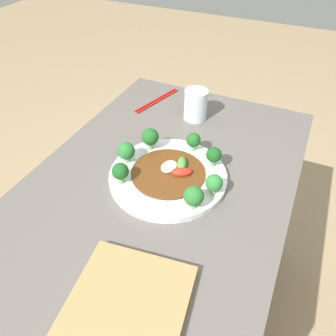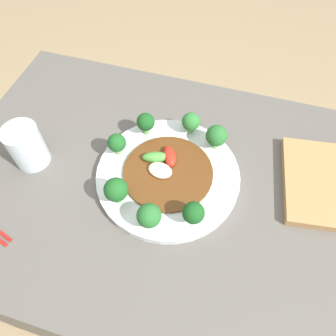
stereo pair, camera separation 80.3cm
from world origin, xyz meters
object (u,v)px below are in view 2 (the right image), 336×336
broccoli_west (117,143)px  broccoli_south (149,216)px  stirfry_center (166,169)px  broccoli_southeast (193,213)px  drinking_glass (26,146)px  broccoli_northeast (216,136)px  broccoli_southwest (116,190)px  broccoli_north (191,122)px  plate (168,175)px  broccoli_northwest (146,122)px

broccoli_west → broccoli_south: bearing=-49.8°
broccoli_south → stirfry_center: 0.13m
broccoli_southeast → drinking_glass: (-0.39, 0.05, -0.00)m
stirfry_center → broccoli_northeast: bearing=48.3°
broccoli_southwest → stirfry_center: broccoli_southwest is taller
broccoli_south → drinking_glass: (-0.31, 0.08, -0.00)m
broccoli_southeast → broccoli_northeast: 0.20m
broccoli_north → broccoli_northeast: bearing=-22.9°
broccoli_southwest → broccoli_west: (-0.04, 0.11, -0.01)m
broccoli_southwest → broccoli_north: size_ratio=1.21×
plate → broccoli_southwest: broccoli_southwest is taller
broccoli_southwest → broccoli_southeast: broccoli_southwest is taller
broccoli_north → broccoli_southwest: bearing=-113.1°
plate → broccoli_southeast: 0.13m
broccoli_north → broccoli_southeast: 0.24m
broccoli_northwest → stirfry_center: broccoli_northwest is taller
broccoli_north → broccoli_south: bearing=-93.6°
broccoli_north → broccoli_southeast: bearing=-74.4°
broccoli_northwest → broccoli_southeast: broccoli_southeast is taller
broccoli_northeast → stirfry_center: bearing=-131.7°
broccoli_southeast → broccoli_northeast: bearing=89.3°
plate → broccoli_west: 0.13m
broccoli_west → broccoli_north: size_ratio=1.03×
plate → broccoli_southeast: bearing=-50.3°
broccoli_northeast → drinking_glass: bearing=-159.6°
broccoli_northwest → plate: bearing=-49.5°
broccoli_north → drinking_glass: drinking_glass is taller
broccoli_west → broccoli_southeast: 0.24m
broccoli_northeast → stirfry_center: broccoli_northeast is taller
broccoli_southeast → drinking_glass: 0.40m
broccoli_north → drinking_glass: size_ratio=0.54×
broccoli_southwest → broccoli_northwest: size_ratio=1.13×
plate → broccoli_northeast: 0.14m
broccoli_northwest → broccoli_south: bearing=-69.6°
broccoli_southwest → broccoli_south: size_ratio=1.09×
broccoli_southwest → broccoli_north: (0.10, 0.22, -0.01)m
broccoli_southeast → stirfry_center: size_ratio=0.30×
broccoli_south → broccoli_northwest: bearing=110.4°
broccoli_southeast → broccoli_northwest: bearing=130.1°
plate → broccoli_southeast: broccoli_southeast is taller
broccoli_southwest → broccoli_southeast: (0.16, -0.00, -0.00)m
broccoli_northeast → broccoli_west: bearing=-158.5°
broccoli_north → broccoli_west: bearing=-142.1°
broccoli_north → stirfry_center: 0.13m
broccoli_northeast → drinking_glass: drinking_glass is taller
broccoli_north → broccoli_southeast: size_ratio=0.91×
broccoli_southeast → drinking_glass: bearing=172.2°
broccoli_west → broccoli_northeast: 0.22m
broccoli_southwest → broccoli_south: bearing=-22.3°
broccoli_west → broccoli_south: 0.19m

